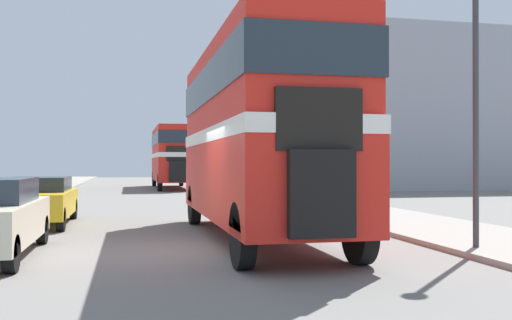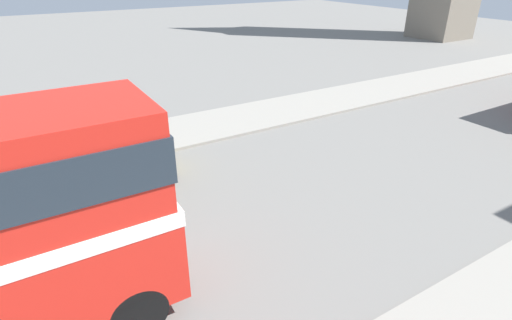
% 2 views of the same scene
% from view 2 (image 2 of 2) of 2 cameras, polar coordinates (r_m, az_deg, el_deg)
% --- Properties ---
extents(car_parked_mid, '(1.81, 4.38, 1.40)m').
position_cam_2_polar(car_parked_mid, '(13.94, -21.10, -0.53)').
color(car_parked_mid, gold).
rests_on(car_parked_mid, ground_plane).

